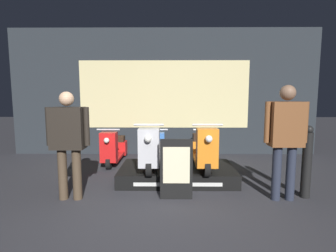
{
  "coord_description": "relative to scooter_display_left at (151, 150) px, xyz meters",
  "views": [
    {
      "loc": [
        0.16,
        -3.1,
        1.54
      ],
      "look_at": [
        0.11,
        2.16,
        0.91
      ],
      "focal_mm": 28.0,
      "sensor_mm": 36.0,
      "label": 1
    }
  ],
  "objects": [
    {
      "name": "scooter_backrow_1",
      "position": [
        0.05,
        1.24,
        -0.24
      ],
      "size": [
        0.47,
        1.52,
        0.85
      ],
      "color": "black",
      "rests_on": "ground_plane"
    },
    {
      "name": "price_sign_board",
      "position": [
        0.43,
        -0.85,
        -0.11
      ],
      "size": [
        0.48,
        0.04,
        0.9
      ],
      "color": "black",
      "rests_on": "ground_plane"
    },
    {
      "name": "shop_wall_back",
      "position": [
        0.18,
        2.16,
        1.03
      ],
      "size": [
        7.81,
        0.09,
        3.2
      ],
      "color": "#23282D",
      "rests_on": "ground_plane"
    },
    {
      "name": "person_left_browsing",
      "position": [
        -1.14,
        -0.86,
        0.38
      ],
      "size": [
        0.63,
        0.26,
        1.59
      ],
      "color": "#473828",
      "rests_on": "ground_plane"
    },
    {
      "name": "ground_plane",
      "position": [
        0.18,
        -1.49,
        -0.57
      ],
      "size": [
        30.0,
        30.0,
        0.0
      ],
      "primitive_type": "plane",
      "color": "#2D2D33"
    },
    {
      "name": "person_right_browsing",
      "position": [
        2.0,
        -0.86,
        0.44
      ],
      "size": [
        0.62,
        0.26,
        1.68
      ],
      "color": "#232838",
      "rests_on": "ground_plane"
    },
    {
      "name": "scooter_backrow_0",
      "position": [
        -0.94,
        1.24,
        -0.24
      ],
      "size": [
        0.47,
        1.52,
        0.85
      ],
      "color": "black",
      "rests_on": "ground_plane"
    },
    {
      "name": "scooter_backrow_2",
      "position": [
        1.04,
        1.24,
        -0.24
      ],
      "size": [
        0.47,
        1.52,
        0.85
      ],
      "color": "black",
      "rests_on": "ground_plane"
    },
    {
      "name": "street_bollard",
      "position": [
        2.38,
        -0.76,
        -0.02
      ],
      "size": [
        0.14,
        0.14,
        1.1
      ],
      "color": "black",
      "rests_on": "ground_plane"
    },
    {
      "name": "scooter_display_left",
      "position": [
        0.0,
        0.0,
        0.0
      ],
      "size": [
        0.47,
        1.52,
        0.85
      ],
      "color": "black",
      "rests_on": "display_platform"
    },
    {
      "name": "display_platform",
      "position": [
        0.46,
        0.05,
        -0.44
      ],
      "size": [
        2.05,
        1.16,
        0.24
      ],
      "color": "black",
      "rests_on": "ground_plane"
    },
    {
      "name": "scooter_display_right",
      "position": [
        0.92,
        0.0,
        0.0
      ],
      "size": [
        0.47,
        1.52,
        0.85
      ],
      "color": "black",
      "rests_on": "display_platform"
    }
  ]
}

